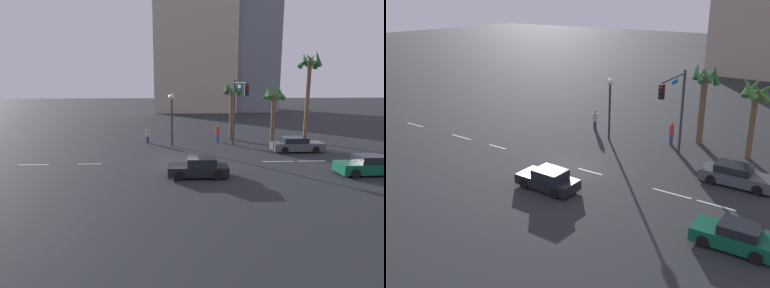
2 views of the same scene
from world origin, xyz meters
The scene contains 16 objects.
ground_plane centered at (0.00, 0.00, 0.00)m, with size 220.00×220.00×0.00m, color #232628.
lane_stripe_0 centered at (-18.00, 0.00, 0.01)m, with size 2.37×0.14×0.01m, color silver.
lane_stripe_1 centered at (-11.55, 0.00, 0.01)m, with size 2.34×0.14×0.01m, color silver.
lane_stripe_2 centered at (-7.28, 0.00, 0.01)m, with size 1.82×0.14×0.01m, color silver.
lane_stripe_3 centered at (1.62, 0.00, 0.01)m, with size 1.94×0.14×0.01m, color silver.
lane_stripe_4 centered at (7.64, 0.00, 0.01)m, with size 2.55×0.14×0.01m, color silver.
lane_stripe_5 centered at (10.40, 0.00, 0.01)m, with size 2.32×0.14×0.01m, color silver.
car_0 centered at (10.48, 3.58, 0.63)m, with size 4.63×1.89×1.35m.
car_1 centered at (0.95, -3.79, 0.61)m, with size 4.02×1.94×1.33m.
car_2 centered at (12.52, -3.90, 0.62)m, with size 3.99×1.85×1.34m.
traffic_signal centered at (5.31, 5.34, 4.36)m, with size 0.45×4.72×6.47m.
streetlamp centered at (-0.93, 6.76, 3.71)m, with size 0.56×0.56×5.18m.
pedestrian_0 centered at (-3.53, 8.63, 0.86)m, with size 0.54×0.54×1.66m.
pedestrian_1 centered at (3.88, 8.57, 1.00)m, with size 0.41×0.41×1.90m.
palm_tree_0 centered at (9.86, 8.82, 4.55)m, with size 2.41×2.76×6.32m.
palm_tree_2 centered at (5.66, 10.15, 4.65)m, with size 2.34×2.31×6.63m.
Camera 2 is at (16.66, -23.06, 11.70)m, focal length 40.41 mm.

